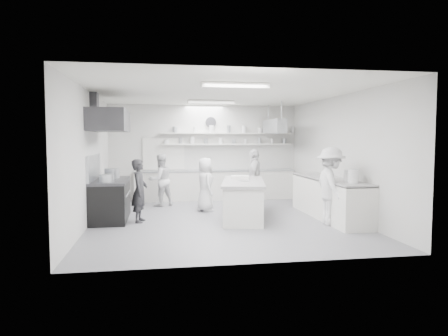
{
  "coord_description": "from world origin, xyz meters",
  "views": [
    {
      "loc": [
        -1.45,
        -9.52,
        1.94
      ],
      "look_at": [
        0.17,
        0.6,
        1.19
      ],
      "focal_mm": 32.66,
      "sensor_mm": 36.0,
      "label": 1
    }
  ],
  "objects": [
    {
      "name": "bowl_island_b",
      "position": [
        0.77,
        0.67,
        0.9
      ],
      "size": [
        0.22,
        0.22,
        0.06
      ],
      "primitive_type": "imported",
      "rotation": [
        0.0,
        0.0,
        -0.22
      ],
      "color": "silver",
      "rests_on": "prep_island"
    },
    {
      "name": "right_counter",
      "position": [
        2.65,
        -0.2,
        0.47
      ],
      "size": [
        0.74,
        3.3,
        0.94
      ],
      "primitive_type": "cube",
      "color": "silver",
      "rests_on": "floor"
    },
    {
      "name": "wall_left",
      "position": [
        -3.0,
        0.0,
        1.5
      ],
      "size": [
        0.04,
        7.0,
        3.0
      ],
      "primitive_type": "cube",
      "color": "silver",
      "rests_on": "floor"
    },
    {
      "name": "cook_island_right",
      "position": [
        1.17,
        1.46,
        0.82
      ],
      "size": [
        0.71,
        1.04,
        1.64
      ],
      "primitive_type": "imported",
      "rotation": [
        0.0,
        0.0,
        -1.93
      ],
      "color": "silver",
      "rests_on": "floor"
    },
    {
      "name": "bowl_right",
      "position": [
        2.83,
        0.63,
        0.97
      ],
      "size": [
        0.29,
        0.29,
        0.06
      ],
      "primitive_type": "imported",
      "rotation": [
        0.0,
        0.0,
        -0.22
      ],
      "color": "silver",
      "rests_on": "right_counter"
    },
    {
      "name": "stove",
      "position": [
        -2.6,
        0.4,
        0.45
      ],
      "size": [
        0.8,
        1.8,
        0.9
      ],
      "primitive_type": "cube",
      "color": "black",
      "rests_on": "floor"
    },
    {
      "name": "light_fixture_front",
      "position": [
        0.0,
        -1.8,
        2.94
      ],
      "size": [
        1.3,
        0.25,
        0.1
      ],
      "primitive_type": "cube",
      "color": "silver",
      "rests_on": "ceiling"
    },
    {
      "name": "wall_front",
      "position": [
        0.0,
        -3.5,
        1.5
      ],
      "size": [
        6.0,
        0.04,
        3.0
      ],
      "primitive_type": "cube",
      "color": "silver",
      "rests_on": "floor"
    },
    {
      "name": "prep_island",
      "position": [
        0.55,
        0.05,
        0.44
      ],
      "size": [
        1.35,
        2.49,
        0.87
      ],
      "primitive_type": "cube",
      "rotation": [
        0.0,
        0.0,
        -0.21
      ],
      "color": "silver",
      "rests_on": "floor"
    },
    {
      "name": "shelf_upper",
      "position": [
        0.7,
        3.37,
        2.1
      ],
      "size": [
        4.2,
        0.26,
        0.04
      ],
      "primitive_type": "cube",
      "color": "silver",
      "rests_on": "wall_back"
    },
    {
      "name": "stove_pot",
      "position": [
        -2.6,
        0.82,
        1.05
      ],
      "size": [
        0.36,
        0.36,
        0.29
      ],
      "primitive_type": "cylinder",
      "color": "#AFB3BA",
      "rests_on": "stove"
    },
    {
      "name": "bowl_island_a",
      "position": [
        0.56,
        -0.03,
        0.9
      ],
      "size": [
        0.32,
        0.32,
        0.06
      ],
      "primitive_type": "imported",
      "rotation": [
        0.0,
        0.0,
        0.32
      ],
      "color": "#AFB3BA",
      "rests_on": "prep_island"
    },
    {
      "name": "wall_right",
      "position": [
        3.0,
        0.0,
        1.5
      ],
      "size": [
        0.04,
        7.0,
        3.0
      ],
      "primitive_type": "cube",
      "color": "silver",
      "rests_on": "floor"
    },
    {
      "name": "pot_rack",
      "position": [
        2.0,
        2.4,
        2.3
      ],
      "size": [
        0.3,
        1.6,
        0.4
      ],
      "primitive_type": "cube",
      "color": "#AFB3BA",
      "rests_on": "ceiling"
    },
    {
      "name": "cook_stove",
      "position": [
        -1.9,
        0.01,
        0.73
      ],
      "size": [
        0.42,
        0.58,
        1.46
      ],
      "primitive_type": "imported",
      "rotation": [
        0.0,
        0.0,
        1.42
      ],
      "color": "#2B2B2D",
      "rests_on": "floor"
    },
    {
      "name": "pass_through_window",
      "position": [
        -1.3,
        3.48,
        1.45
      ],
      "size": [
        1.3,
        0.04,
        1.0
      ],
      "primitive_type": "cube",
      "color": "black",
      "rests_on": "wall_back"
    },
    {
      "name": "wall_back",
      "position": [
        0.0,
        3.5,
        1.5
      ],
      "size": [
        6.0,
        0.04,
        3.0
      ],
      "primitive_type": "cube",
      "color": "silver",
      "rests_on": "floor"
    },
    {
      "name": "cook_back",
      "position": [
        -1.41,
        2.22,
        0.75
      ],
      "size": [
        0.91,
        0.84,
        1.5
      ],
      "primitive_type": "imported",
      "rotation": [
        0.0,
        0.0,
        -2.66
      ],
      "color": "silver",
      "rests_on": "floor"
    },
    {
      "name": "wall_clock",
      "position": [
        0.2,
        3.46,
        2.45
      ],
      "size": [
        0.32,
        0.05,
        0.32
      ],
      "primitive_type": "cylinder",
      "rotation": [
        1.57,
        0.0,
        0.0
      ],
      "color": "white",
      "rests_on": "wall_back"
    },
    {
      "name": "floor",
      "position": [
        0.0,
        0.0,
        -0.01
      ],
      "size": [
        6.0,
        7.0,
        0.02
      ],
      "primitive_type": "cube",
      "color": "gray",
      "rests_on": "ground"
    },
    {
      "name": "exhaust_hood",
      "position": [
        -2.6,
        0.4,
        2.35
      ],
      "size": [
        0.85,
        2.0,
        0.5
      ],
      "primitive_type": "cube",
      "color": "#38383C",
      "rests_on": "wall_left"
    },
    {
      "name": "ceiling",
      "position": [
        0.0,
        0.0,
        3.01
      ],
      "size": [
        6.0,
        7.0,
        0.02
      ],
      "primitive_type": "cube",
      "color": "silver",
      "rests_on": "wall_back"
    },
    {
      "name": "shelf_lower",
      "position": [
        0.7,
        3.37,
        1.75
      ],
      "size": [
        4.2,
        0.26,
        0.04
      ],
      "primitive_type": "cube",
      "color": "silver",
      "rests_on": "wall_back"
    },
    {
      "name": "light_fixture_rear",
      "position": [
        0.0,
        1.8,
        2.94
      ],
      "size": [
        1.3,
        0.25,
        0.1
      ],
      "primitive_type": "cube",
      "color": "silver",
      "rests_on": "ceiling"
    },
    {
      "name": "back_counter",
      "position": [
        0.3,
        3.2,
        0.46
      ],
      "size": [
        5.0,
        0.6,
        0.92
      ],
      "primitive_type": "cube",
      "color": "silver",
      "rests_on": "floor"
    },
    {
      "name": "cook_island_left",
      "position": [
        -0.24,
        1.19,
        0.71
      ],
      "size": [
        0.57,
        0.76,
        1.42
      ],
      "primitive_type": "imported",
      "rotation": [
        0.0,
        0.0,
        1.75
      ],
      "color": "silver",
      "rests_on": "floor"
    },
    {
      "name": "cook_right",
      "position": [
        2.33,
        -1.0,
        0.87
      ],
      "size": [
        0.71,
        1.16,
        1.75
      ],
      "primitive_type": "imported",
      "rotation": [
        0.0,
        0.0,
        1.52
      ],
      "color": "silver",
      "rests_on": "floor"
    }
  ]
}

